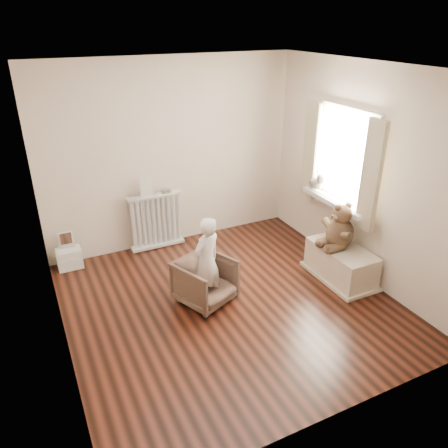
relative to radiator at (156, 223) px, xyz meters
name	(u,v)px	position (x,y,z in m)	size (l,w,h in m)	color
floor	(229,303)	(0.32, -1.68, -0.39)	(3.60, 3.60, 0.01)	black
ceiling	(231,68)	(0.32, -1.68, 2.21)	(3.60, 3.60, 0.01)	white
back_wall	(171,155)	(0.32, 0.12, 0.91)	(3.60, 0.02, 2.60)	beige
front_wall	(344,288)	(0.32, -3.48, 0.91)	(3.60, 0.02, 2.60)	beige
left_wall	(47,235)	(-1.48, -1.68, 0.91)	(0.02, 3.60, 2.60)	beige
right_wall	(364,175)	(2.12, -1.68, 0.91)	(0.02, 3.60, 2.60)	beige
window	(346,157)	(2.08, -1.38, 1.06)	(0.03, 0.90, 1.10)	white
window_sill	(335,201)	(1.99, -1.38, 0.48)	(0.22, 1.10, 0.06)	silver
curtain_left	(371,177)	(1.97, -1.95, 1.00)	(0.06, 0.26, 1.30)	beige
curtain_right	(311,151)	(1.97, -0.81, 1.00)	(0.06, 0.26, 1.30)	beige
radiator	(156,223)	(0.00, 0.00, 0.00)	(0.77, 0.15, 0.81)	silver
paper_doll	(146,187)	(-0.11, 0.00, 0.56)	(0.16, 0.01, 0.27)	beige
tin_a	(164,191)	(0.14, 0.00, 0.45)	(0.09, 0.09, 0.06)	#A59E8C
tin_b	(169,191)	(0.21, 0.00, 0.45)	(0.09, 0.09, 0.05)	#A59E8C
toy_vanity	(68,249)	(-1.23, -0.03, -0.11)	(0.32, 0.23, 0.50)	silver
armchair	(205,281)	(0.09, -1.51, -0.12)	(0.58, 0.59, 0.54)	brown
child	(207,262)	(0.09, -1.56, 0.17)	(0.39, 0.26, 1.07)	white
toy_bench	(341,264)	(1.84, -1.80, -0.19)	(0.48, 0.90, 0.42)	beige
teddy_bear	(340,229)	(1.81, -1.73, 0.28)	(0.47, 0.36, 0.57)	#3C291A
plush_cat	(316,182)	(1.98, -0.98, 0.61)	(0.18, 0.29, 0.24)	slate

